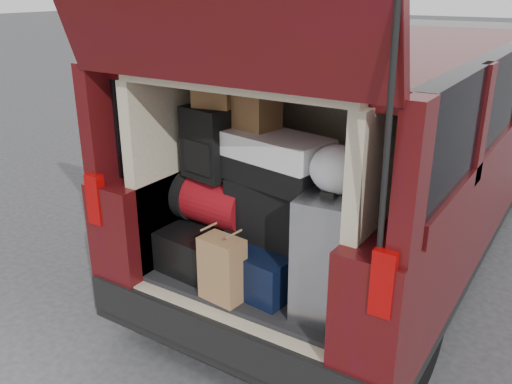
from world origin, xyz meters
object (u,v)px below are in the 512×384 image
(kraft_bag, at_px, (222,269))
(black_soft_case, at_px, (272,210))
(navy_hardshell, at_px, (271,260))
(twotone_duffel, at_px, (275,159))
(silver_roller, at_px, (330,252))
(red_duffel, at_px, (216,201))
(backpack, at_px, (207,143))
(black_hardshell, at_px, (212,243))

(kraft_bag, relative_size, black_soft_case, 0.77)
(navy_hardshell, xyz_separation_m, twotone_duffel, (-0.00, 0.04, 0.60))
(kraft_bag, bearing_deg, navy_hardshell, 75.92)
(twotone_duffel, bearing_deg, black_soft_case, -161.29)
(silver_roller, height_order, twotone_duffel, twotone_duffel)
(kraft_bag, xyz_separation_m, red_duffel, (-0.29, 0.35, 0.22))
(backpack, bearing_deg, silver_roller, 4.72)
(red_duffel, relative_size, black_soft_case, 0.99)
(kraft_bag, bearing_deg, black_hardshell, 140.06)
(navy_hardshell, distance_m, red_duffel, 0.49)
(black_hardshell, xyz_separation_m, silver_roller, (0.83, -0.08, 0.21))
(black_hardshell, distance_m, navy_hardshell, 0.42)
(backpack, bearing_deg, black_hardshell, 0.35)
(silver_roller, relative_size, black_soft_case, 1.39)
(black_hardshell, bearing_deg, backpack, 174.92)
(navy_hardshell, distance_m, silver_roller, 0.46)
(black_hardshell, height_order, silver_roller, silver_roller)
(black_hardshell, xyz_separation_m, twotone_duffel, (0.42, 0.04, 0.61))
(navy_hardshell, height_order, black_soft_case, black_soft_case)
(black_soft_case, relative_size, twotone_duffel, 0.78)
(black_hardshell, distance_m, backpack, 0.64)
(red_duffel, height_order, black_soft_case, black_soft_case)
(silver_roller, distance_m, kraft_bag, 0.59)
(black_soft_case, distance_m, twotone_duffel, 0.31)
(silver_roller, xyz_separation_m, twotone_duffel, (-0.41, 0.12, 0.40))
(silver_roller, distance_m, twotone_duffel, 0.58)
(black_hardshell, bearing_deg, navy_hardshell, 5.16)
(navy_hardshell, bearing_deg, kraft_bag, -103.26)
(black_hardshell, bearing_deg, silver_roller, -0.62)
(silver_roller, bearing_deg, kraft_bag, -161.36)
(black_hardshell, bearing_deg, kraft_bag, -41.08)
(kraft_bag, xyz_separation_m, twotone_duffel, (0.11, 0.36, 0.55))
(navy_hardshell, bearing_deg, black_soft_case, 124.87)
(navy_hardshell, relative_size, red_duffel, 1.23)
(navy_hardshell, xyz_separation_m, kraft_bag, (-0.12, -0.32, 0.05))
(kraft_bag, relative_size, backpack, 0.86)
(navy_hardshell, bearing_deg, red_duffel, -177.69)
(navy_hardshell, relative_size, twotone_duffel, 0.96)
(black_hardshell, relative_size, kraft_bag, 1.68)
(red_duffel, bearing_deg, navy_hardshell, -0.77)
(silver_roller, height_order, black_soft_case, silver_roller)
(black_hardshell, height_order, black_soft_case, black_soft_case)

